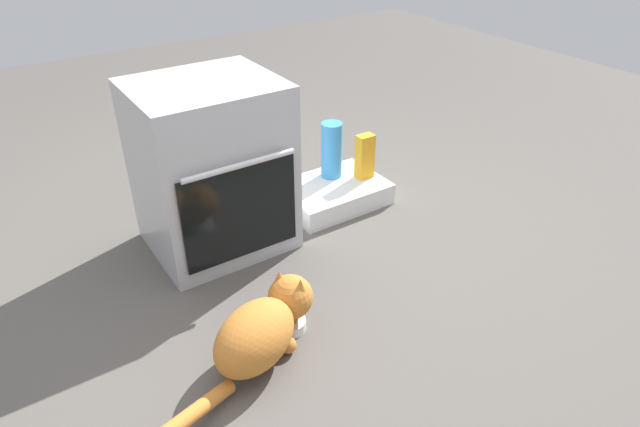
{
  "coord_description": "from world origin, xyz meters",
  "views": [
    {
      "loc": [
        -0.91,
        -1.64,
        1.51
      ],
      "look_at": [
        0.21,
        0.05,
        0.25
      ],
      "focal_mm": 31.13,
      "sensor_mm": 36.0,
      "label": 1
    }
  ],
  "objects": [
    {
      "name": "cat",
      "position": [
        -0.28,
        -0.33,
        0.13
      ],
      "size": [
        0.71,
        0.4,
        0.25
      ],
      "rotation": [
        0.0,
        0.0,
        0.44
      ],
      "color": "#C6752D",
      "rests_on": "ground"
    },
    {
      "name": "juice_carton",
      "position": [
        0.74,
        0.41,
        0.23
      ],
      "size": [
        0.09,
        0.06,
        0.24
      ],
      "primitive_type": "cube",
      "color": "orange",
      "rests_on": "pantry_cabinet"
    },
    {
      "name": "water_bottle",
      "position": [
        0.6,
        0.52,
        0.26
      ],
      "size": [
        0.11,
        0.11,
        0.3
      ],
      "primitive_type": "cylinder",
      "color": "#388CD1",
      "rests_on": "pantry_cabinet"
    },
    {
      "name": "food_bowl",
      "position": [
        -0.13,
        -0.25,
        0.03
      ],
      "size": [
        0.13,
        0.13,
        0.07
      ],
      "color": "white",
      "rests_on": "ground"
    },
    {
      "name": "oven",
      "position": [
        -0.1,
        0.44,
        0.39
      ],
      "size": [
        0.61,
        0.57,
        0.78
      ],
      "color": "#B7BABF",
      "rests_on": "ground"
    },
    {
      "name": "pantry_cabinet",
      "position": [
        0.55,
        0.44,
        0.06
      ],
      "size": [
        0.53,
        0.38,
        0.11
      ],
      "primitive_type": "cube",
      "color": "white",
      "rests_on": "ground"
    },
    {
      "name": "ground",
      "position": [
        0.0,
        0.0,
        0.0
      ],
      "size": [
        8.0,
        8.0,
        0.0
      ],
      "primitive_type": "plane",
      "color": "#56514C"
    }
  ]
}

